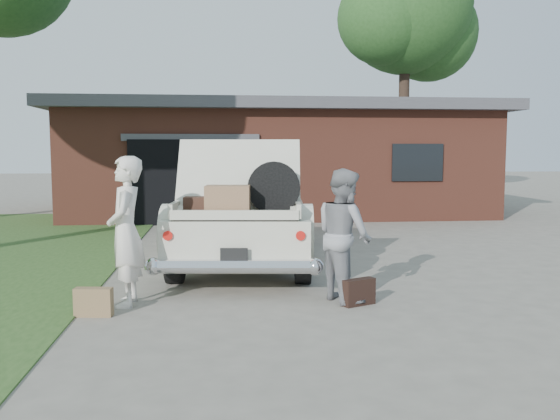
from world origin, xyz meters
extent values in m
plane|color=gray|center=(0.00, 0.00, 0.00)|extent=(90.00, 90.00, 0.00)
cube|color=brown|center=(1.00, 11.50, 1.50)|extent=(12.00, 7.00, 3.00)
cube|color=#4C4C51|center=(1.00, 11.50, 3.15)|extent=(12.80, 7.80, 0.30)
cube|color=black|center=(-1.50, 8.05, 1.10)|extent=(3.20, 0.30, 2.20)
cube|color=#4C4C51|center=(-1.50, 7.98, 2.25)|extent=(3.50, 0.12, 0.18)
cube|color=black|center=(4.50, 7.98, 1.60)|extent=(1.40, 0.08, 1.00)
cylinder|color=#38281E|center=(7.04, 17.14, 3.13)|extent=(0.44, 0.44, 6.25)
sphere|color=#305C26|center=(7.04, 17.14, 7.82)|extent=(5.45, 5.45, 5.45)
sphere|color=#305C26|center=(8.27, 17.68, 6.92)|extent=(4.09, 4.09, 4.09)
sphere|color=#305C26|center=(5.95, 16.45, 7.26)|extent=(3.81, 3.81, 3.81)
cube|color=beige|center=(-0.36, 2.78, 0.65)|extent=(2.54, 5.42, 0.68)
cube|color=#B0A89B|center=(-0.33, 3.09, 1.26)|extent=(1.94, 2.27, 0.54)
cube|color=black|center=(-0.22, 4.08, 1.24)|extent=(1.62, 0.26, 0.46)
cube|color=black|center=(-0.44, 2.10, 1.24)|extent=(1.62, 0.26, 0.46)
cylinder|color=black|center=(-1.47, 1.10, 0.35)|extent=(0.30, 0.71, 0.69)
cylinder|color=black|center=(0.36, 0.91, 0.35)|extent=(0.30, 0.71, 0.69)
cylinder|color=black|center=(-1.09, 4.65, 0.35)|extent=(0.30, 0.71, 0.69)
cylinder|color=black|center=(0.74, 4.45, 0.35)|extent=(0.30, 0.71, 0.69)
cylinder|color=silver|center=(-0.65, 0.12, 0.42)|extent=(2.16, 0.42, 0.19)
cylinder|color=#A5140F|center=(-1.49, 0.29, 0.82)|extent=(0.14, 0.12, 0.13)
cylinder|color=#A5140F|center=(0.21, 0.10, 0.82)|extent=(0.14, 0.12, 0.13)
cube|color=black|center=(-0.65, 0.10, 0.58)|extent=(0.36, 0.06, 0.18)
cube|color=black|center=(-0.58, 0.80, 1.02)|extent=(1.74, 1.32, 0.04)
cube|color=beige|center=(-1.41, 0.89, 1.12)|extent=(0.19, 1.15, 0.19)
cube|color=beige|center=(0.26, 0.71, 1.12)|extent=(0.19, 1.15, 0.19)
cube|color=beige|center=(-0.64, 0.22, 1.08)|extent=(1.67, 0.24, 0.13)
cube|color=beige|center=(-0.55, 1.06, 1.55)|extent=(1.82, 0.85, 1.05)
cube|color=#41271C|center=(-0.93, 0.91, 1.16)|extent=(0.79, 0.55, 0.24)
cube|color=#976E4C|center=(-0.71, 0.52, 1.24)|extent=(0.63, 0.45, 0.41)
cube|color=black|center=(-0.31, 1.09, 1.13)|extent=(0.65, 0.46, 0.19)
cylinder|color=black|center=(-0.08, 0.69, 1.40)|extent=(0.74, 0.24, 0.73)
imported|color=silver|center=(-1.98, -0.08, 0.92)|extent=(0.46, 0.68, 1.85)
imported|color=gray|center=(0.74, -0.10, 0.84)|extent=(0.86, 0.98, 1.69)
cube|color=olive|center=(-2.29, -0.55, 0.17)|extent=(0.45, 0.19, 0.33)
cube|color=black|center=(0.88, -0.38, 0.17)|extent=(0.44, 0.30, 0.33)
camera|label=1|loc=(-0.87, -7.44, 1.91)|focal=38.00mm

